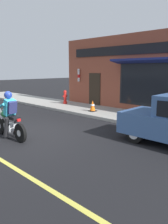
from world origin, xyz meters
The scene contains 7 objects.
ground_plane centered at (0.00, 0.00, 0.00)m, with size 80.00×80.00×0.00m, color black.
sidewalk_curb centered at (4.85, 3.00, 0.07)m, with size 2.60×22.00×0.14m, color #9E9B93.
storefront_building centered at (6.38, -0.81, 2.11)m, with size 1.25×10.55×4.20m.
motorcycle_with_rider centered at (-0.69, 0.03, 0.68)m, with size 0.56×2.02×1.62m.
trash_bin centered at (5.16, -2.77, 0.64)m, with size 0.56×0.56×0.98m.
traffic_cone centered at (4.38, 0.73, 0.43)m, with size 0.36×0.36×0.60m.
fire_hydrant centered at (5.06, 3.71, 0.57)m, with size 0.36×0.24×0.88m.
Camera 1 is at (-4.16, -6.83, 2.33)m, focal length 35.00 mm.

